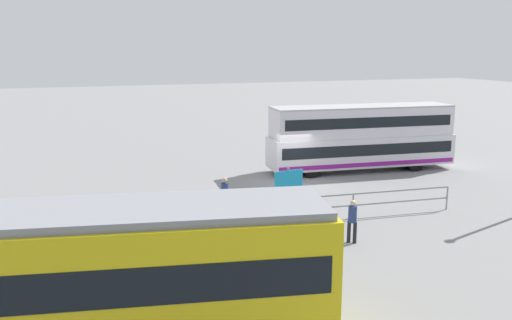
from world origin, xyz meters
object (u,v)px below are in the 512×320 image
Objects in this scene: double_decker_bus at (361,138)px; info_sign at (288,186)px; pedestrian_near_railing at (225,194)px; pedestrian_crossing at (352,218)px; tram_yellow at (60,278)px.

double_decker_bus is 11.49m from info_sign.
info_sign reaches higher than pedestrian_near_railing.
double_decker_bus reaches higher than pedestrian_crossing.
tram_yellow is 5.29× the size of info_sign.
pedestrian_near_railing is at bearing -53.32° from pedestrian_crossing.
double_decker_bus is 6.55× the size of pedestrian_near_railing.
info_sign is (1.58, -2.29, 0.81)m from pedestrian_crossing.
pedestrian_crossing is at bearing -159.47° from tram_yellow.
pedestrian_crossing is at bearing 126.68° from pedestrian_near_railing.
double_decker_bus is at bearing -150.69° from pedestrian_near_railing.
info_sign is (-1.90, 2.39, 0.77)m from pedestrian_near_railing.
double_decker_bus is at bearing -135.49° from info_sign.
info_sign reaches higher than pedestrian_crossing.
tram_yellow is 8.02× the size of pedestrian_crossing.
pedestrian_near_railing is 1.04× the size of pedestrian_crossing.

